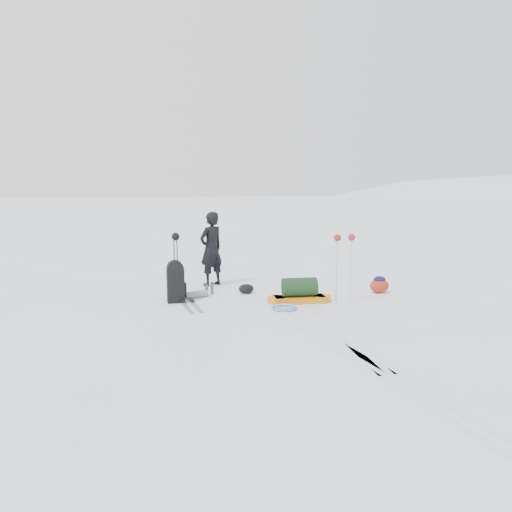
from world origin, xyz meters
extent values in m
plane|color=white|center=(0.00, 0.00, 0.00)|extent=(200.00, 200.00, 0.00)
ellipsoid|color=white|center=(90.00, 90.00, -75.00)|extent=(256.00, 192.00, 160.00)
cube|color=silver|center=(-0.12, 0.00, 0.00)|extent=(1.40, 17.97, 0.01)
cube|color=silver|center=(0.12, 0.00, 0.00)|extent=(1.40, 17.97, 0.01)
cube|color=silver|center=(1.28, 2.00, 0.00)|extent=(2.09, 13.88, 0.01)
cube|color=silver|center=(1.52, 2.00, 0.00)|extent=(2.09, 13.88, 0.01)
imported|color=black|center=(-0.64, 1.73, 0.93)|extent=(0.81, 0.71, 1.87)
cube|color=orange|center=(0.81, -0.65, 0.07)|extent=(1.15, 0.59, 0.14)
cylinder|color=orange|center=(1.31, -0.71, 0.07)|extent=(0.45, 0.45, 0.14)
cylinder|color=orange|center=(0.31, -0.59, 0.07)|extent=(0.45, 0.45, 0.14)
cylinder|color=black|center=(0.81, -0.65, 0.34)|extent=(0.78, 0.49, 0.40)
cube|color=black|center=(-1.76, 0.13, 0.36)|extent=(0.37, 0.27, 0.72)
cylinder|color=black|center=(-1.76, 0.13, 0.75)|extent=(0.36, 0.26, 0.35)
cube|color=black|center=(-1.58, 0.14, 0.26)|extent=(0.09, 0.19, 0.31)
cylinder|color=slate|center=(-1.29, 0.43, 0.08)|extent=(0.59, 0.29, 0.16)
cylinder|color=black|center=(-1.70, 0.77, 0.68)|extent=(0.03, 0.03, 1.35)
cylinder|color=black|center=(-1.64, 0.70, 0.68)|extent=(0.03, 0.03, 1.35)
torus|color=black|center=(-1.70, 0.77, 0.11)|extent=(0.10, 0.10, 0.01)
torus|color=black|center=(-1.64, 0.70, 0.11)|extent=(0.10, 0.10, 0.01)
sphere|color=black|center=(-1.66, 0.73, 1.37)|extent=(0.18, 0.18, 0.18)
cylinder|color=#B8BAC0|center=(1.47, -1.07, 0.70)|extent=(0.03, 0.03, 1.41)
cylinder|color=silver|center=(1.80, -1.07, 0.70)|extent=(0.03, 0.03, 1.41)
torus|color=#9D9FA3|center=(1.47, -1.07, 0.11)|extent=(0.11, 0.11, 0.01)
torus|color=#B8BCC0|center=(1.80, -1.07, 0.11)|extent=(0.11, 0.11, 0.01)
sphere|color=maroon|center=(1.47, -1.07, 1.43)|extent=(0.15, 0.15, 0.15)
sphere|color=maroon|center=(1.80, -1.07, 1.43)|extent=(0.15, 0.15, 0.15)
cube|color=#999CA2|center=(-1.43, 0.01, 0.01)|extent=(0.16, 1.94, 0.02)
cube|color=#96989E|center=(-1.62, 0.00, 0.01)|extent=(0.16, 1.94, 0.02)
cube|color=black|center=(-1.43, 0.01, 0.04)|extent=(0.08, 0.20, 0.05)
cube|color=black|center=(-1.62, 0.00, 0.04)|extent=(0.08, 0.20, 0.05)
cube|color=silver|center=(1.20, 0.08, 0.01)|extent=(0.68, 1.62, 0.02)
cube|color=white|center=(1.36, 0.14, 0.01)|extent=(0.68, 1.62, 0.02)
cube|color=black|center=(1.20, 0.08, 0.04)|extent=(0.12, 0.18, 0.05)
cube|color=black|center=(1.36, 0.14, 0.04)|extent=(0.12, 0.18, 0.05)
torus|color=#5087C3|center=(0.27, -1.13, 0.03)|extent=(0.62, 0.62, 0.05)
torus|color=#60AAE9|center=(0.30, -1.09, 0.04)|extent=(0.49, 0.49, 0.05)
ellipsoid|color=maroon|center=(2.97, -0.29, 0.17)|extent=(0.50, 0.40, 0.34)
ellipsoid|color=black|center=(2.97, -0.29, 0.32)|extent=(0.32, 0.27, 0.16)
cylinder|color=#4F5256|center=(-1.00, 0.56, 0.13)|extent=(0.08, 0.08, 0.27)
cylinder|color=#55565C|center=(-0.84, 0.72, 0.12)|extent=(0.08, 0.08, 0.25)
cylinder|color=black|center=(-1.00, 0.56, 0.28)|extent=(0.07, 0.07, 0.03)
cylinder|color=black|center=(-0.84, 0.72, 0.26)|extent=(0.07, 0.07, 0.03)
ellipsoid|color=black|center=(-0.06, 0.54, 0.11)|extent=(0.44, 0.39, 0.22)
camera|label=1|loc=(-3.14, -10.51, 2.52)|focal=35.00mm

